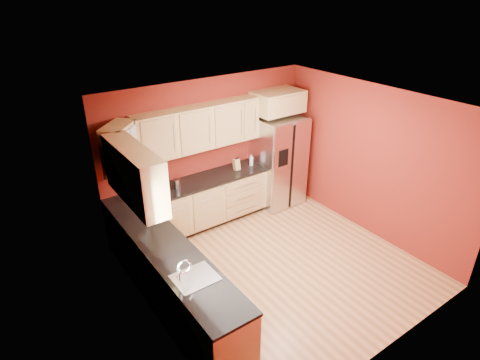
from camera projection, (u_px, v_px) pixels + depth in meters
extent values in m
plane|color=#A16B3E|center=(276.00, 266.00, 6.35)|extent=(4.00, 4.00, 0.00)
plane|color=silver|center=(284.00, 105.00, 5.19)|extent=(4.00, 4.00, 0.00)
cube|color=maroon|center=(208.00, 150.00, 7.23)|extent=(4.00, 0.04, 2.60)
cube|color=maroon|center=(400.00, 266.00, 4.30)|extent=(4.00, 0.04, 2.60)
cube|color=maroon|center=(150.00, 240.00, 4.74)|extent=(0.04, 4.00, 2.60)
cube|color=maroon|center=(370.00, 161.00, 6.79)|extent=(0.04, 4.00, 2.60)
cube|color=tan|center=(192.00, 207.00, 7.11)|extent=(2.90, 0.60, 0.88)
cube|color=tan|center=(178.00, 286.00, 5.27)|extent=(0.60, 2.80, 0.88)
cube|color=black|center=(190.00, 184.00, 6.90)|extent=(2.90, 0.62, 0.04)
cube|color=black|center=(176.00, 258.00, 5.07)|extent=(0.62, 2.80, 0.04)
cube|color=tan|center=(199.00, 128.00, 6.75)|extent=(2.30, 0.33, 0.75)
cube|color=tan|center=(134.00, 175.00, 5.12)|extent=(0.33, 1.35, 0.75)
cube|color=tan|center=(121.00, 149.00, 5.89)|extent=(0.67, 0.67, 0.75)
cube|color=tan|center=(278.00, 102.00, 7.37)|extent=(0.92, 0.60, 0.40)
cube|color=#AAAAAF|center=(278.00, 161.00, 7.83)|extent=(0.90, 0.75, 1.78)
cube|color=white|center=(168.00, 242.00, 4.27)|extent=(0.03, 0.90, 1.00)
cylinder|color=#AAAAAF|center=(177.00, 184.00, 6.66)|extent=(0.12, 0.12, 0.18)
cylinder|color=#AAAAAF|center=(134.00, 196.00, 6.30)|extent=(0.11, 0.11, 0.17)
cube|color=tan|center=(237.00, 165.00, 7.34)|extent=(0.11, 0.10, 0.21)
cylinder|color=white|center=(251.00, 160.00, 7.53)|extent=(0.08, 0.08, 0.21)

